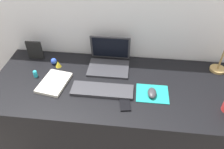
{
  "coord_description": "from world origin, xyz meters",
  "views": [
    {
      "loc": [
        0.09,
        -1.11,
        1.77
      ],
      "look_at": [
        -0.03,
        0.0,
        0.83
      ],
      "focal_mm": 35.39,
      "sensor_mm": 36.0,
      "label": 1
    }
  ],
  "objects_px": {
    "picture_frame": "(35,50)",
    "toy_figurine_blue": "(54,61)",
    "notebook_pad": "(54,83)",
    "cell_phone": "(125,103)",
    "toy_figurine_yellow": "(58,64)",
    "toy_figurine_cyan": "(35,73)",
    "mouse": "(152,93)",
    "laptop": "(109,59)",
    "keyboard": "(102,90)"
  },
  "relations": [
    {
      "from": "laptop",
      "to": "notebook_pad",
      "type": "height_order",
      "value": "laptop"
    },
    {
      "from": "keyboard",
      "to": "mouse",
      "type": "xyz_separation_m",
      "value": [
        0.33,
        -0.0,
        0.01
      ]
    },
    {
      "from": "toy_figurine_cyan",
      "to": "cell_phone",
      "type": "bearing_deg",
      "value": -16.36
    },
    {
      "from": "mouse",
      "to": "cell_phone",
      "type": "distance_m",
      "value": 0.19
    },
    {
      "from": "cell_phone",
      "to": "toy_figurine_blue",
      "type": "relative_size",
      "value": 2.62
    },
    {
      "from": "picture_frame",
      "to": "keyboard",
      "type": "bearing_deg",
      "value": -28.91
    },
    {
      "from": "keyboard",
      "to": "notebook_pad",
      "type": "distance_m",
      "value": 0.34
    },
    {
      "from": "cell_phone",
      "to": "notebook_pad",
      "type": "height_order",
      "value": "notebook_pad"
    },
    {
      "from": "mouse",
      "to": "laptop",
      "type": "bearing_deg",
      "value": 136.94
    },
    {
      "from": "laptop",
      "to": "toy_figurine_cyan",
      "type": "height_order",
      "value": "laptop"
    },
    {
      "from": "toy_figurine_blue",
      "to": "notebook_pad",
      "type": "bearing_deg",
      "value": -72.12
    },
    {
      "from": "keyboard",
      "to": "picture_frame",
      "type": "bearing_deg",
      "value": 151.09
    },
    {
      "from": "toy_figurine_yellow",
      "to": "keyboard",
      "type": "bearing_deg",
      "value": -31.71
    },
    {
      "from": "toy_figurine_blue",
      "to": "toy_figurine_cyan",
      "type": "relative_size",
      "value": 0.89
    },
    {
      "from": "mouse",
      "to": "picture_frame",
      "type": "distance_m",
      "value": 0.96
    },
    {
      "from": "picture_frame",
      "to": "toy_figurine_yellow",
      "type": "distance_m",
      "value": 0.23
    },
    {
      "from": "picture_frame",
      "to": "toy_figurine_yellow",
      "type": "relative_size",
      "value": 3.17
    },
    {
      "from": "picture_frame",
      "to": "toy_figurine_cyan",
      "type": "height_order",
      "value": "picture_frame"
    },
    {
      "from": "picture_frame",
      "to": "toy_figurine_yellow",
      "type": "height_order",
      "value": "picture_frame"
    },
    {
      "from": "toy_figurine_cyan",
      "to": "toy_figurine_yellow",
      "type": "height_order",
      "value": "toy_figurine_cyan"
    },
    {
      "from": "mouse",
      "to": "toy_figurine_yellow",
      "type": "height_order",
      "value": "toy_figurine_yellow"
    },
    {
      "from": "laptop",
      "to": "cell_phone",
      "type": "relative_size",
      "value": 2.34
    },
    {
      "from": "picture_frame",
      "to": "toy_figurine_blue",
      "type": "xyz_separation_m",
      "value": [
        0.16,
        -0.06,
        -0.05
      ]
    },
    {
      "from": "laptop",
      "to": "toy_figurine_cyan",
      "type": "relative_size",
      "value": 5.49
    },
    {
      "from": "laptop",
      "to": "notebook_pad",
      "type": "xyz_separation_m",
      "value": [
        -0.35,
        -0.26,
        -0.04
      ]
    },
    {
      "from": "cell_phone",
      "to": "toy_figurine_blue",
      "type": "height_order",
      "value": "toy_figurine_blue"
    },
    {
      "from": "mouse",
      "to": "notebook_pad",
      "type": "height_order",
      "value": "mouse"
    },
    {
      "from": "mouse",
      "to": "picture_frame",
      "type": "xyz_separation_m",
      "value": [
        -0.9,
        0.32,
        0.05
      ]
    },
    {
      "from": "laptop",
      "to": "keyboard",
      "type": "height_order",
      "value": "laptop"
    },
    {
      "from": "picture_frame",
      "to": "toy_figurine_blue",
      "type": "height_order",
      "value": "picture_frame"
    },
    {
      "from": "notebook_pad",
      "to": "keyboard",
      "type": "bearing_deg",
      "value": 3.71
    },
    {
      "from": "keyboard",
      "to": "notebook_pad",
      "type": "relative_size",
      "value": 1.71
    },
    {
      "from": "picture_frame",
      "to": "toy_figurine_cyan",
      "type": "xyz_separation_m",
      "value": [
        0.08,
        -0.22,
        -0.05
      ]
    },
    {
      "from": "keyboard",
      "to": "toy_figurine_cyan",
      "type": "relative_size",
      "value": 7.51
    },
    {
      "from": "cell_phone",
      "to": "mouse",
      "type": "bearing_deg",
      "value": 19.44
    },
    {
      "from": "keyboard",
      "to": "picture_frame",
      "type": "distance_m",
      "value": 0.66
    },
    {
      "from": "mouse",
      "to": "toy_figurine_yellow",
      "type": "bearing_deg",
      "value": 161.84
    },
    {
      "from": "mouse",
      "to": "picture_frame",
      "type": "bearing_deg",
      "value": 160.58
    },
    {
      "from": "keyboard",
      "to": "toy_figurine_yellow",
      "type": "height_order",
      "value": "toy_figurine_yellow"
    },
    {
      "from": "cell_phone",
      "to": "toy_figurine_yellow",
      "type": "bearing_deg",
      "value": 139.06
    },
    {
      "from": "mouse",
      "to": "cell_phone",
      "type": "xyz_separation_m",
      "value": [
        -0.17,
        -0.09,
        -0.02
      ]
    },
    {
      "from": "mouse",
      "to": "keyboard",
      "type": "bearing_deg",
      "value": 179.94
    },
    {
      "from": "toy_figurine_yellow",
      "to": "mouse",
      "type": "bearing_deg",
      "value": -18.16
    },
    {
      "from": "laptop",
      "to": "notebook_pad",
      "type": "distance_m",
      "value": 0.44
    },
    {
      "from": "cell_phone",
      "to": "toy_figurine_cyan",
      "type": "relative_size",
      "value": 2.34
    },
    {
      "from": "picture_frame",
      "to": "mouse",
      "type": "bearing_deg",
      "value": -19.42
    },
    {
      "from": "cell_phone",
      "to": "toy_figurine_yellow",
      "type": "distance_m",
      "value": 0.62
    },
    {
      "from": "notebook_pad",
      "to": "toy_figurine_blue",
      "type": "distance_m",
      "value": 0.23
    },
    {
      "from": "keyboard",
      "to": "cell_phone",
      "type": "height_order",
      "value": "keyboard"
    },
    {
      "from": "mouse",
      "to": "toy_figurine_cyan",
      "type": "relative_size",
      "value": 1.76
    }
  ]
}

